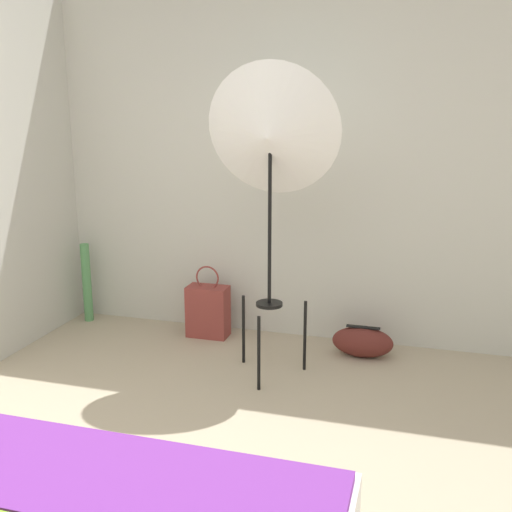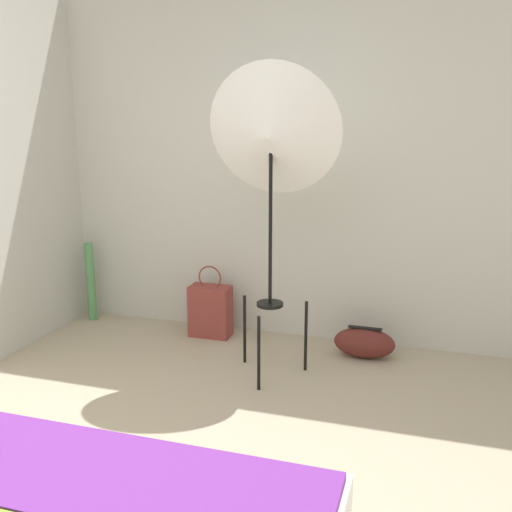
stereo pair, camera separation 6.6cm
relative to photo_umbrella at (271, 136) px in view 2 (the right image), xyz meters
The scene contains 5 objects.
wall_back 0.77m from the photo_umbrella, 102.57° to the left, with size 8.00×0.05×2.60m.
photo_umbrella is the anchor object (origin of this frame).
tote_bag 1.50m from the photo_umbrella, 139.83° to the left, with size 0.30×0.16×0.53m.
duffel_bag 1.53m from the photo_umbrella, 38.99° to the left, with size 0.41×0.20×0.21m.
paper_roll 2.07m from the photo_umbrella, 161.17° to the left, with size 0.07×0.07×0.62m.
Camera 2 is at (1.11, -1.55, 1.63)m, focal length 42.00 mm.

